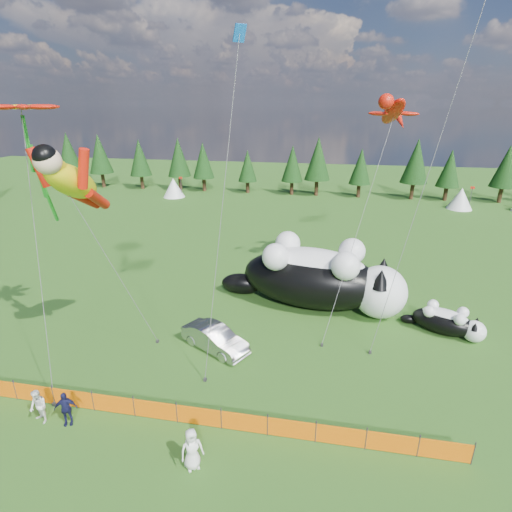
{
  "coord_description": "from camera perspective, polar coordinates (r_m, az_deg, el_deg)",
  "views": [
    {
      "loc": [
        4.91,
        -15.91,
        13.1
      ],
      "look_at": [
        1.21,
        4.0,
        5.36
      ],
      "focal_mm": 28.0,
      "sensor_mm": 36.0,
      "label": 1
    }
  ],
  "objects": [
    {
      "name": "diamond_kite_a",
      "position": [
        20.63,
        -2.6,
        27.27
      ],
      "size": [
        1.59,
        4.87,
        17.07
      ],
      "color": "blue",
      "rests_on": "ground"
    },
    {
      "name": "cat_large",
      "position": [
        27.27,
        9.11,
        -2.89
      ],
      "size": [
        12.86,
        6.11,
        4.67
      ],
      "rotation": [
        0.0,
        0.0,
        -0.17
      ],
      "color": "black",
      "rests_on": "ground"
    },
    {
      "name": "gecko_kite",
      "position": [
        30.59,
        18.98,
        18.89
      ],
      "size": [
        5.75,
        13.75,
        16.58
      ],
      "color": "red",
      "rests_on": "ground"
    },
    {
      "name": "ground",
      "position": [
        21.19,
        -5.44,
        -17.38
      ],
      "size": [
        160.0,
        160.0,
        0.0
      ],
      "primitive_type": "plane",
      "color": "#123B0A",
      "rests_on": "ground"
    },
    {
      "name": "flower_kite",
      "position": [
        20.92,
        -30.5,
        17.4
      ],
      "size": [
        3.28,
        5.0,
        13.31
      ],
      "color": "red",
      "rests_on": "ground"
    },
    {
      "name": "spectator_b",
      "position": [
        20.75,
        -28.67,
        -18.39
      ],
      "size": [
        0.92,
        0.76,
        1.63
      ],
      "primitive_type": "imported",
      "rotation": [
        0.0,
        0.0,
        -0.44
      ],
      "color": "white",
      "rests_on": "ground"
    },
    {
      "name": "festival_tents",
      "position": [
        57.45,
        16.57,
        8.3
      ],
      "size": [
        50.0,
        3.2,
        2.8
      ],
      "primitive_type": null,
      "color": "white",
      "rests_on": "ground"
    },
    {
      "name": "superhero_kite",
      "position": [
        20.09,
        -24.82,
        9.65
      ],
      "size": [
        4.45,
        4.96,
        12.07
      ],
      "color": "yellow",
      "rests_on": "ground"
    },
    {
      "name": "cat_small",
      "position": [
        26.97,
        25.67,
        -8.4
      ],
      "size": [
        4.61,
        3.03,
        1.76
      ],
      "rotation": [
        0.0,
        0.0,
        -0.42
      ],
      "color": "black",
      "rests_on": "ground"
    },
    {
      "name": "car",
      "position": [
        23.14,
        -5.89,
        -11.63
      ],
      "size": [
        4.4,
        3.33,
        1.39
      ],
      "primitive_type": "imported",
      "rotation": [
        0.0,
        0.0,
        1.06
      ],
      "color": "#A4A4A9",
      "rests_on": "ground"
    },
    {
      "name": "tree_line",
      "position": [
        61.79,
        6.0,
        12.34
      ],
      "size": [
        90.0,
        4.0,
        8.0
      ],
      "primitive_type": null,
      "color": "black",
      "rests_on": "ground"
    },
    {
      "name": "spectator_e",
      "position": [
        16.93,
        -9.16,
        -25.57
      ],
      "size": [
        1.04,
        0.96,
        1.78
      ],
      "primitive_type": "imported",
      "rotation": [
        0.0,
        0.0,
        0.6
      ],
      "color": "white",
      "rests_on": "ground"
    },
    {
      "name": "safety_fence",
      "position": [
        18.7,
        -8.16,
        -21.7
      ],
      "size": [
        22.06,
        0.06,
        1.1
      ],
      "color": "#262626",
      "rests_on": "ground"
    },
    {
      "name": "spectator_c",
      "position": [
        20.15,
        -25.55,
        -19.07
      ],
      "size": [
        1.07,
        0.81,
        1.63
      ],
      "primitive_type": "imported",
      "rotation": [
        0.0,
        0.0,
        0.39
      ],
      "color": "#16173E",
      "rests_on": "ground"
    }
  ]
}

